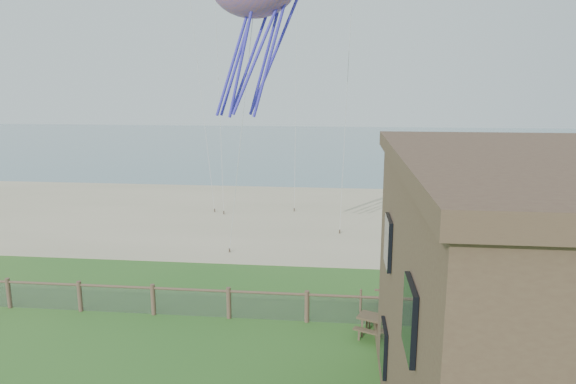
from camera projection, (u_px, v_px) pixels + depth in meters
The scene contains 5 objects.
sand_beach at pixel (280, 215), 35.33m from camera, with size 72.00×20.00×0.02m, color tan.
ocean at pixel (315, 144), 78.16m from camera, with size 160.00×68.00×0.02m, color slate.
chainlink_fence at pixel (229, 305), 19.65m from camera, with size 36.20×0.20×1.25m, color #4F382C, non-canonical shape.
picnic_table at pixel (383, 329), 18.11m from camera, with size 1.75×1.32×0.74m, color brown, non-canonical shape.
octopus_kite at pixel (254, 30), 22.12m from camera, with size 3.68×2.60×7.58m, color orange, non-canonical shape.
Camera 1 is at (4.21, -12.01, 8.80)m, focal length 32.00 mm.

